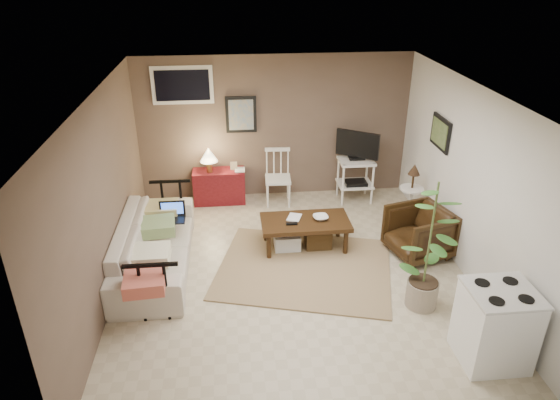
{
  "coord_description": "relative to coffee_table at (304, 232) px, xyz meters",
  "views": [
    {
      "loc": [
        -0.72,
        -5.42,
        3.79
      ],
      "look_at": [
        -0.13,
        0.35,
        0.92
      ],
      "focal_mm": 32.0,
      "sensor_mm": 36.0,
      "label": 1
    }
  ],
  "objects": [
    {
      "name": "rug",
      "position": [
        -0.08,
        -0.54,
        -0.25
      ],
      "size": [
        2.65,
        2.33,
        0.02
      ],
      "primitive_type": "cube",
      "rotation": [
        0.0,
        0.0,
        -0.27
      ],
      "color": "#987D58",
      "rests_on": "floor"
    },
    {
      "name": "window",
      "position": [
        -1.7,
        1.83,
        1.69
      ],
      "size": [
        0.96,
        0.03,
        0.6
      ],
      "primitive_type": "cube",
      "color": "white"
    },
    {
      "name": "sofa_pillows",
      "position": [
        -1.99,
        -0.53,
        0.29
      ],
      "size": [
        0.44,
        2.18,
        0.15
      ],
      "primitive_type": null,
      "color": "#EEE9C5",
      "rests_on": "sofa"
    },
    {
      "name": "art_back",
      "position": [
        -0.8,
        1.83,
        1.19
      ],
      "size": [
        0.5,
        0.03,
        0.6
      ],
      "primitive_type": "cube",
      "color": "black"
    },
    {
      "name": "book_table",
      "position": [
        -0.22,
        0.11,
        0.3
      ],
      "size": [
        0.17,
        0.08,
        0.24
      ],
      "primitive_type": "imported",
      "rotation": [
        0.0,
        0.0,
        -0.35
      ],
      "color": "#331B0E",
      "rests_on": "coffee_table"
    },
    {
      "name": "spindle_chair",
      "position": [
        -0.23,
        1.49,
        0.17
      ],
      "size": [
        0.44,
        0.44,
        0.92
      ],
      "color": "white",
      "rests_on": "floor"
    },
    {
      "name": "sofa",
      "position": [
        -2.05,
        -0.27,
        0.19
      ],
      "size": [
        0.67,
        2.29,
        0.89
      ],
      "primitive_type": "imported",
      "rotation": [
        0.0,
        0.0,
        1.57
      ],
      "color": "beige",
      "rests_on": "floor"
    },
    {
      "name": "armchair",
      "position": [
        1.54,
        -0.33,
        0.12
      ],
      "size": [
        0.87,
        0.9,
        0.76
      ],
      "primitive_type": "imported",
      "rotation": [
        0.0,
        0.0,
        -1.3
      ],
      "color": "black",
      "rests_on": "floor"
    },
    {
      "name": "bowl",
      "position": [
        0.23,
        0.01,
        0.29
      ],
      "size": [
        0.21,
        0.07,
        0.21
      ],
      "primitive_type": "imported",
      "rotation": [
        0.0,
        0.0,
        0.08
      ],
      "color": "#331B0E",
      "rests_on": "coffee_table"
    },
    {
      "name": "book_console",
      "position": [
        -0.94,
        1.59,
        0.42
      ],
      "size": [
        0.17,
        0.03,
        0.22
      ],
      "primitive_type": "imported",
      "rotation": [
        0.0,
        0.0,
        -0.04
      ],
      "color": "#331B0E",
      "rests_on": "red_console"
    },
    {
      "name": "laptop",
      "position": [
        -1.83,
        0.12,
        0.32
      ],
      "size": [
        0.35,
        0.26,
        0.24
      ],
      "color": "black",
      "rests_on": "sofa"
    },
    {
      "name": "stove",
      "position": [
        1.59,
        -2.36,
        0.17
      ],
      "size": [
        0.66,
        0.62,
        0.86
      ],
      "color": "white",
      "rests_on": "floor"
    },
    {
      "name": "sofa_end_rails",
      "position": [
        -1.92,
        -0.27,
        0.12
      ],
      "size": [
        0.62,
        2.29,
        0.77
      ],
      "primitive_type": null,
      "color": "black",
      "rests_on": "floor"
    },
    {
      "name": "coffee_table",
      "position": [
        0.0,
        0.0,
        0.0
      ],
      "size": [
        1.24,
        0.65,
        0.47
      ],
      "color": "#331B0E",
      "rests_on": "floor"
    },
    {
      "name": "side_table",
      "position": [
        1.74,
        0.6,
        0.34
      ],
      "size": [
        0.36,
        0.36,
        0.98
      ],
      "color": "white",
      "rests_on": "floor"
    },
    {
      "name": "potted_plant",
      "position": [
        1.2,
        -1.44,
        0.61
      ],
      "size": [
        0.41,
        0.41,
        1.65
      ],
      "color": "#A0927F",
      "rests_on": "floor"
    },
    {
      "name": "floor",
      "position": [
        -0.25,
        -0.64,
        -0.26
      ],
      "size": [
        5.0,
        5.0,
        0.0
      ],
      "primitive_type": "plane",
      "color": "#C1B293",
      "rests_on": "ground"
    },
    {
      "name": "art_right",
      "position": [
        1.98,
        0.41,
        1.26
      ],
      "size": [
        0.03,
        0.6,
        0.45
      ],
      "primitive_type": "cube",
      "color": "black"
    },
    {
      "name": "red_console",
      "position": [
        -1.22,
        1.62,
        0.08
      ],
      "size": [
        0.85,
        0.38,
        0.99
      ],
      "color": "maroon",
      "rests_on": "floor"
    },
    {
      "name": "tv_stand",
      "position": [
        1.08,
        1.46,
        0.38
      ],
      "size": [
        0.64,
        0.47,
        1.22
      ],
      "color": "white",
      "rests_on": "floor"
    }
  ]
}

